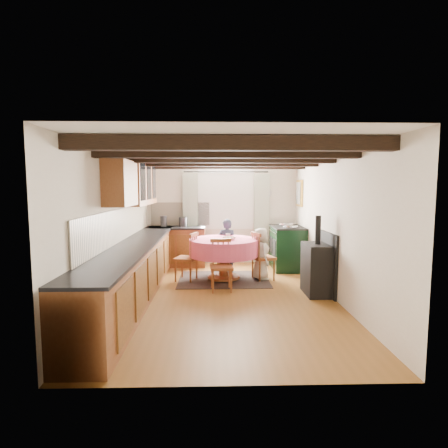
{
  "coord_description": "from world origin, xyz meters",
  "views": [
    {
      "loc": [
        -0.18,
        -5.92,
        1.84
      ],
      "look_at": [
        0.0,
        0.8,
        1.15
      ],
      "focal_mm": 28.86,
      "sensor_mm": 36.0,
      "label": 1
    }
  ],
  "objects_px": {
    "aga_range": "(288,247)",
    "cast_iron_stove": "(317,255)",
    "dining_table": "(224,259)",
    "cup": "(228,236)",
    "chair_right": "(263,256)",
    "child_right": "(261,254)",
    "chair_near": "(221,265)",
    "chair_left": "(186,257)",
    "child_far": "(227,245)"
  },
  "relations": [
    {
      "from": "child_right",
      "to": "chair_near",
      "type": "bearing_deg",
      "value": 122.4
    },
    {
      "from": "child_right",
      "to": "cup",
      "type": "bearing_deg",
      "value": 64.09
    },
    {
      "from": "chair_left",
      "to": "cast_iron_stove",
      "type": "distance_m",
      "value": 2.52
    },
    {
      "from": "chair_near",
      "to": "chair_right",
      "type": "bearing_deg",
      "value": 38.26
    },
    {
      "from": "chair_near",
      "to": "chair_left",
      "type": "relative_size",
      "value": 0.96
    },
    {
      "from": "dining_table",
      "to": "cup",
      "type": "relative_size",
      "value": 13.77
    },
    {
      "from": "chair_right",
      "to": "aga_range",
      "type": "relative_size",
      "value": 0.9
    },
    {
      "from": "chair_near",
      "to": "cup",
      "type": "xyz_separation_m",
      "value": [
        0.15,
        0.94,
        0.4
      ]
    },
    {
      "from": "chair_near",
      "to": "aga_range",
      "type": "height_order",
      "value": "aga_range"
    },
    {
      "from": "cast_iron_stove",
      "to": "chair_right",
      "type": "bearing_deg",
      "value": 128.05
    },
    {
      "from": "child_right",
      "to": "cup",
      "type": "distance_m",
      "value": 0.75
    },
    {
      "from": "chair_near",
      "to": "dining_table",
      "type": "bearing_deg",
      "value": 81.82
    },
    {
      "from": "chair_right",
      "to": "child_right",
      "type": "distance_m",
      "value": 0.06
    },
    {
      "from": "dining_table",
      "to": "aga_range",
      "type": "xyz_separation_m",
      "value": [
        1.47,
        0.94,
        0.08
      ]
    },
    {
      "from": "chair_left",
      "to": "aga_range",
      "type": "bearing_deg",
      "value": 132.01
    },
    {
      "from": "chair_left",
      "to": "cast_iron_stove",
      "type": "height_order",
      "value": "cast_iron_stove"
    },
    {
      "from": "aga_range",
      "to": "child_right",
      "type": "bearing_deg",
      "value": -127.56
    },
    {
      "from": "chair_right",
      "to": "aga_range",
      "type": "height_order",
      "value": "aga_range"
    },
    {
      "from": "aga_range",
      "to": "child_right",
      "type": "xyz_separation_m",
      "value": [
        -0.73,
        -0.95,
        0.03
      ]
    },
    {
      "from": "aga_range",
      "to": "cast_iron_stove",
      "type": "bearing_deg",
      "value": -86.78
    },
    {
      "from": "dining_table",
      "to": "aga_range",
      "type": "bearing_deg",
      "value": 32.57
    },
    {
      "from": "chair_right",
      "to": "cup",
      "type": "bearing_deg",
      "value": 57.52
    },
    {
      "from": "chair_near",
      "to": "chair_left",
      "type": "bearing_deg",
      "value": 129.26
    },
    {
      "from": "aga_range",
      "to": "child_far",
      "type": "relative_size",
      "value": 0.92
    },
    {
      "from": "chair_right",
      "to": "child_right",
      "type": "xyz_separation_m",
      "value": [
        -0.05,
        0.0,
        0.04
      ]
    },
    {
      "from": "cup",
      "to": "aga_range",
      "type": "bearing_deg",
      "value": 29.48
    },
    {
      "from": "child_far",
      "to": "cup",
      "type": "xyz_separation_m",
      "value": [
        0.0,
        -0.5,
        0.28
      ]
    },
    {
      "from": "cup",
      "to": "chair_right",
      "type": "bearing_deg",
      "value": -13.7
    },
    {
      "from": "cast_iron_stove",
      "to": "chair_near",
      "type": "bearing_deg",
      "value": 171.68
    },
    {
      "from": "aga_range",
      "to": "child_far",
      "type": "height_order",
      "value": "child_far"
    },
    {
      "from": "dining_table",
      "to": "cast_iron_stove",
      "type": "xyz_separation_m",
      "value": [
        1.58,
        -1.02,
        0.27
      ]
    },
    {
      "from": "dining_table",
      "to": "child_right",
      "type": "xyz_separation_m",
      "value": [
        0.74,
        -0.01,
        0.11
      ]
    },
    {
      "from": "aga_range",
      "to": "child_right",
      "type": "distance_m",
      "value": 1.19
    },
    {
      "from": "chair_near",
      "to": "chair_right",
      "type": "height_order",
      "value": "chair_right"
    },
    {
      "from": "cup",
      "to": "cast_iron_stove",
      "type": "bearing_deg",
      "value": -38.37
    },
    {
      "from": "dining_table",
      "to": "chair_near",
      "type": "xyz_separation_m",
      "value": [
        -0.06,
        -0.78,
        0.05
      ]
    },
    {
      "from": "aga_range",
      "to": "child_far",
      "type": "bearing_deg",
      "value": -168.42
    },
    {
      "from": "chair_right",
      "to": "child_far",
      "type": "height_order",
      "value": "child_far"
    },
    {
      "from": "aga_range",
      "to": "child_right",
      "type": "relative_size",
      "value": 1.03
    },
    {
      "from": "chair_left",
      "to": "cup",
      "type": "xyz_separation_m",
      "value": [
        0.83,
        0.21,
        0.38
      ]
    },
    {
      "from": "aga_range",
      "to": "child_right",
      "type": "height_order",
      "value": "child_right"
    },
    {
      "from": "child_right",
      "to": "cast_iron_stove",
      "type": "bearing_deg",
      "value": -151.83
    },
    {
      "from": "child_right",
      "to": "cup",
      "type": "height_order",
      "value": "child_right"
    },
    {
      "from": "dining_table",
      "to": "child_right",
      "type": "bearing_deg",
      "value": -0.55
    },
    {
      "from": "chair_left",
      "to": "chair_right",
      "type": "height_order",
      "value": "chair_right"
    },
    {
      "from": "chair_near",
      "to": "cast_iron_stove",
      "type": "xyz_separation_m",
      "value": [
        1.64,
        -0.24,
        0.22
      ]
    },
    {
      "from": "cast_iron_stove",
      "to": "child_far",
      "type": "relative_size",
      "value": 1.17
    },
    {
      "from": "aga_range",
      "to": "child_far",
      "type": "xyz_separation_m",
      "value": [
        -1.38,
        -0.28,
        0.09
      ]
    },
    {
      "from": "child_far",
      "to": "child_right",
      "type": "relative_size",
      "value": 1.12
    },
    {
      "from": "cast_iron_stove",
      "to": "child_far",
      "type": "height_order",
      "value": "cast_iron_stove"
    }
  ]
}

